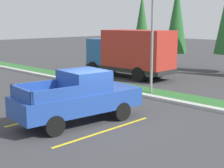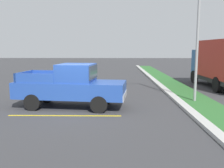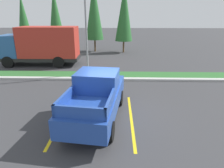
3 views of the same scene
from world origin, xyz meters
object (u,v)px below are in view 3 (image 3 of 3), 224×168
cargo_truck_distant (42,45)px  cypress_tree_center (94,10)px  pickup_truck_main (97,96)px  street_light (86,23)px  cypress_tree_left_inner (55,16)px  cypress_tree_leftmost (23,19)px  cypress_tree_right_inner (124,13)px

cargo_truck_distant → cypress_tree_center: 8.65m
pickup_truck_main → cypress_tree_center: (-1.93, 16.80, 3.82)m
street_light → cypress_tree_left_inner: size_ratio=0.92×
street_light → cypress_tree_center: bearing=93.3°
pickup_truck_main → street_light: street_light is taller
street_light → cypress_tree_center: 10.70m
cypress_tree_leftmost → cypress_tree_center: size_ratio=0.80×
pickup_truck_main → street_light: (-1.31, 6.16, 2.84)m
cypress_tree_leftmost → cypress_tree_right_inner: bearing=0.2°
cypress_tree_leftmost → cypress_tree_right_inner: (11.80, 0.03, 0.71)m
street_light → cypress_tree_left_inner: cypress_tree_left_inner is taller
cypress_tree_leftmost → cypress_tree_left_inner: size_ratio=0.91×
cargo_truck_distant → cypress_tree_leftmost: cypress_tree_leftmost is taller
cypress_tree_leftmost → cypress_tree_right_inner: size_ratio=0.84×
cypress_tree_center → cypress_tree_right_inner: 3.59m
pickup_truck_main → cypress_tree_center: cypress_tree_center is taller
pickup_truck_main → cargo_truck_distant: bearing=121.2°
street_light → cypress_tree_leftmost: bearing=131.7°
street_light → cypress_tree_left_inner: 11.28m
pickup_truck_main → cypress_tree_right_inner: size_ratio=0.70×
street_light → cypress_tree_right_inner: (2.91, 10.02, 0.70)m
cargo_truck_distant → pickup_truck_main: bearing=-58.8°
pickup_truck_main → cypress_tree_leftmost: cypress_tree_leftmost is taller
pickup_truck_main → street_light: 6.91m
street_light → cypress_tree_left_inner: (-5.10, 10.05, 0.37)m
cypress_tree_center → pickup_truck_main: bearing=-83.4°
street_light → cypress_tree_center: size_ratio=0.81×
cypress_tree_left_inner → cypress_tree_center: size_ratio=0.88×
street_light → cypress_tree_right_inner: size_ratio=0.86×
cargo_truck_distant → cypress_tree_center: bearing=60.8°
cargo_truck_distant → cypress_tree_leftmost: (-4.31, 6.43, 2.02)m
street_light → cypress_tree_left_inner: bearing=116.9°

